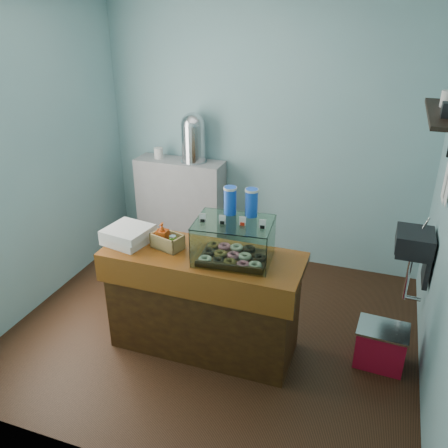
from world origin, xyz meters
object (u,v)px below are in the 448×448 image
at_px(counter, 203,301).
at_px(red_cooler, 381,346).
at_px(display_case, 235,237).
at_px(coffee_urn, 193,136).

xyz_separation_m(counter, red_cooler, (1.43, 0.27, -0.28)).
distance_m(counter, red_cooler, 1.48).
relative_size(display_case, red_cooler, 1.49).
distance_m(coffee_urn, red_cooler, 2.81).
bearing_deg(coffee_urn, display_case, -57.71).
bearing_deg(coffee_urn, red_cooler, -31.49).
bearing_deg(counter, coffee_urn, 114.63).
height_order(counter, coffee_urn, coffee_urn).
bearing_deg(red_cooler, counter, -166.30).
relative_size(display_case, coffee_urn, 1.14).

